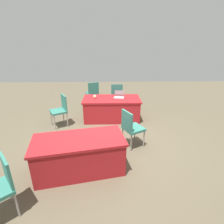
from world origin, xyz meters
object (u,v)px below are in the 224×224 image
Objects in this scene: chair_near_front at (131,126)px; yarn_ball at (95,97)px; chair_aisle at (0,185)px; scissors_red at (123,98)px; table_foreground at (112,109)px; laptop_silver at (119,96)px; table_mid_left at (80,155)px; chair_by_pillar at (60,109)px; chair_tucked_left at (93,92)px; chair_tucked_right at (117,94)px.

yarn_ball is (0.98, -1.68, 0.23)m from chair_near_front.
scissors_red is at bearing -71.12° from chair_aisle.
table_foreground is 0.48m from laptop_silver.
yarn_ball is at bearing -58.53° from chair_aisle.
chair_aisle is (1.68, 3.46, 0.19)m from table_foreground.
table_mid_left is 5.22× the size of laptop_silver.
scissors_red is (-1.91, -0.41, 0.17)m from chair_by_pillar.
table_foreground is 1.90× the size of chair_by_pillar.
scissors_red is (0.08, -1.63, 0.18)m from chair_near_front.
chair_by_pillar is 1.89m from laptop_silver.
laptop_silver reaches higher than table_foreground.
chair_tucked_left reaches higher than table_mid_left.
table_mid_left is at bearing -80.89° from chair_near_front.
chair_tucked_left and chair_by_pillar have the same top height.
yarn_ball is (0.79, 0.08, 0.01)m from laptop_silver.
table_mid_left is at bearing -93.66° from scissors_red.
chair_aisle is 4.00m from scissors_red.
chair_by_pillar reaches higher than table_mid_left.
chair_aisle is at bearing 146.84° from chair_by_pillar.
yarn_ball is (0.75, 0.94, 0.21)m from chair_tucked_right.
chair_near_front is at bearing 120.18° from yarn_ball.
chair_aisle reaches higher than scissors_red.
scissors_red is at bearing 176.46° from yarn_ball.
chair_tucked_right is 2.26m from chair_by_pillar.
chair_tucked_right reaches higher than table_foreground.
chair_tucked_left is 1.96m from chair_by_pillar.
yarn_ball is at bearing -95.56° from chair_by_pillar.
scissors_red is (-1.07, 1.36, 0.18)m from chair_tucked_left.
chair_tucked_right is at bearing 157.32° from chair_near_front.
laptop_silver is at bearing 148.48° from scissors_red.
chair_near_front is 2.64m from chair_tucked_right.
chair_near_front is 3.20m from chair_tucked_left.
chair_tucked_right is (-0.90, -3.47, 0.20)m from table_mid_left.
chair_by_pillar is (1.76, 1.41, -0.01)m from chair_tucked_right.
yarn_ball is (-1.14, -3.49, 0.22)m from chair_aisle.
chair_tucked_right is at bearing -42.73° from chair_tucked_left.
chair_tucked_right reaches higher than chair_aisle.
chair_tucked_left is 4.89m from chair_aisle.
table_foreground is at bearing 176.41° from yarn_ball.
chair_tucked_left is 8.90× the size of yarn_ball.
table_foreground is 1.62m from chair_by_pillar.
table_mid_left is 1.97× the size of chair_aisle.
yarn_ball is (0.54, -0.03, 0.41)m from table_foreground.
chair_tucked_right reaches higher than chair_by_pillar.
table_mid_left is 2.80m from laptop_silver.
chair_aisle reaches higher than chair_near_front.
chair_tucked_left is at bearing -89.61° from table_mid_left.
yarn_ball is at bearing 15.65° from laptop_silver.
chair_near_front is at bearing -89.94° from chair_aisle.
chair_tucked_left is (1.15, -2.99, 0.00)m from chair_near_front.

